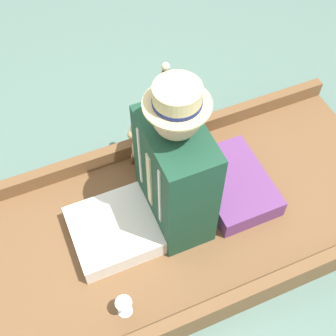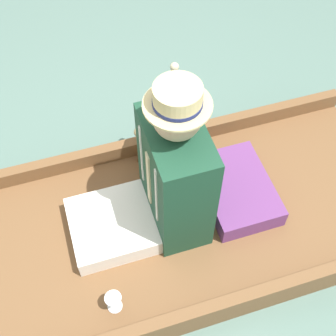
{
  "view_description": "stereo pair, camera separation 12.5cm",
  "coord_description": "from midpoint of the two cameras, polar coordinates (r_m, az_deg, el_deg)",
  "views": [
    {
      "loc": [
        -1.12,
        0.3,
        2.3
      ],
      "look_at": [
        0.05,
        -0.2,
        0.54
      ],
      "focal_mm": 50.0,
      "sensor_mm": 36.0,
      "label": 1
    },
    {
      "loc": [
        -1.17,
        0.18,
        2.3
      ],
      "look_at": [
        0.05,
        -0.2,
        0.54
      ],
      "focal_mm": 50.0,
      "sensor_mm": 36.0,
      "label": 2
    }
  ],
  "objects": [
    {
      "name": "wine_glass",
      "position": [
        2.26,
        -5.04,
        -15.83
      ],
      "size": [
        0.08,
        0.08,
        0.11
      ],
      "color": "silver",
      "rests_on": "punt_boat"
    },
    {
      "name": "seated_person",
      "position": [
        2.24,
        1.14,
        -1.53
      ],
      "size": [
        0.45,
        0.7,
        0.94
      ],
      "rotation": [
        0.0,
        0.0,
        0.18
      ],
      "color": "white",
      "rests_on": "punt_boat"
    },
    {
      "name": "punt_boat",
      "position": [
        2.53,
        -2.6,
        -8.37
      ],
      "size": [
        1.1,
        2.93,
        0.2
      ],
      "color": "brown",
      "rests_on": "ground_plane"
    },
    {
      "name": "seat_cushion",
      "position": [
        2.6,
        9.72,
        -2.66
      ],
      "size": [
        0.51,
        0.36,
        0.12
      ],
      "color": "#6B3875",
      "rests_on": "punt_boat"
    },
    {
      "name": "ground_plane",
      "position": [
        2.58,
        -2.55,
        -8.99
      ],
      "size": [
        16.0,
        16.0,
        0.0
      ],
      "primitive_type": "plane",
      "color": "slate"
    },
    {
      "name": "teddy_bear",
      "position": [
        2.6,
        -0.89,
        3.07
      ],
      "size": [
        0.27,
        0.16,
        0.38
      ],
      "color": "tan",
      "rests_on": "punt_boat"
    },
    {
      "name": "walking_cane",
      "position": [
        2.46,
        0.33,
        7.34
      ],
      "size": [
        0.04,
        0.25,
        0.69
      ],
      "color": "brown",
      "rests_on": "punt_boat"
    }
  ]
}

